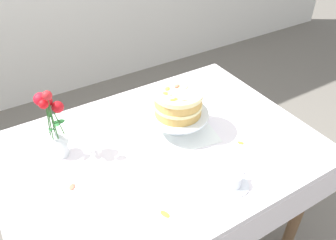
# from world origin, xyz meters

# --- Properties ---
(ground_plane) EXTENTS (12.00, 12.00, 0.00)m
(ground_plane) POSITION_xyz_m (0.00, 0.00, 0.00)
(ground_plane) COLOR #666059
(dining_table) EXTENTS (1.40, 1.00, 0.74)m
(dining_table) POSITION_xyz_m (0.00, -0.02, 0.65)
(dining_table) COLOR white
(dining_table) RESTS_ON ground
(linen_napkin) EXTENTS (0.37, 0.37, 0.00)m
(linen_napkin) POSITION_xyz_m (0.14, 0.06, 0.74)
(linen_napkin) COLOR white
(linen_napkin) RESTS_ON dining_table
(cake_stand) EXTENTS (0.29, 0.29, 0.10)m
(cake_stand) POSITION_xyz_m (0.14, 0.06, 0.82)
(cake_stand) COLOR silver
(cake_stand) RESTS_ON linen_napkin
(layer_cake) EXTENTS (0.23, 0.23, 0.13)m
(layer_cake) POSITION_xyz_m (0.14, 0.06, 0.90)
(layer_cake) COLOR tan
(layer_cake) RESTS_ON cake_stand
(flower_vase) EXTENTS (0.11, 0.09, 0.34)m
(flower_vase) POSITION_xyz_m (-0.40, 0.19, 0.89)
(flower_vase) COLOR silver
(flower_vase) RESTS_ON dining_table
(teacup) EXTENTS (0.13, 0.13, 0.06)m
(teacup) POSITION_xyz_m (0.13, -0.35, 0.77)
(teacup) COLOR white
(teacup) RESTS_ON dining_table
(loose_petal_0) EXTENTS (0.04, 0.04, 0.00)m
(loose_petal_0) POSITION_xyz_m (-0.42, -0.02, 0.74)
(loose_petal_0) COLOR #E56B51
(loose_petal_0) RESTS_ON dining_table
(loose_petal_1) EXTENTS (0.03, 0.04, 0.01)m
(loose_petal_1) POSITION_xyz_m (0.33, -0.17, 0.74)
(loose_petal_1) COLOR orange
(loose_petal_1) RESTS_ON dining_table
(loose_petal_2) EXTENTS (0.03, 0.05, 0.00)m
(loose_petal_2) POSITION_xyz_m (-0.17, -0.33, 0.74)
(loose_petal_2) COLOR orange
(loose_petal_2) RESTS_ON dining_table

